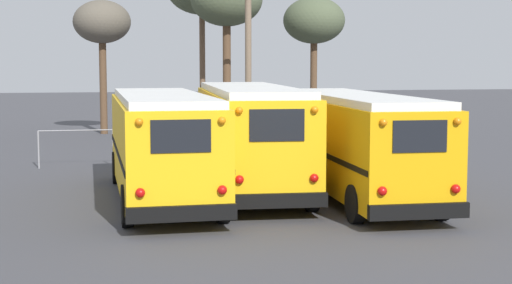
# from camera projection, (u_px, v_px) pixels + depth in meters

# --- Properties ---
(ground_plane) EXTENTS (160.00, 160.00, 0.00)m
(ground_plane) POSITION_uv_depth(u_px,v_px,m) (256.00, 195.00, 23.27)
(ground_plane) COLOR #424247
(school_bus_0) EXTENTS (2.73, 9.77, 3.06)m
(school_bus_0) POSITION_uv_depth(u_px,v_px,m) (162.00, 142.00, 22.28)
(school_bus_0) COLOR yellow
(school_bus_0) RESTS_ON ground
(school_bus_1) EXTENTS (3.06, 10.29, 3.21)m
(school_bus_1) POSITION_uv_depth(u_px,v_px,m) (250.00, 133.00, 24.12)
(school_bus_1) COLOR yellow
(school_bus_1) RESTS_ON ground
(school_bus_2) EXTENTS (2.67, 10.39, 3.02)m
(school_bus_2) POSITION_uv_depth(u_px,v_px,m) (354.00, 141.00, 23.01)
(school_bus_2) COLOR #E5A00C
(school_bus_2) RESTS_ON ground
(utility_pole) EXTENTS (1.80, 0.28, 7.67)m
(utility_pole) POSITION_uv_depth(u_px,v_px,m) (248.00, 61.00, 34.70)
(utility_pole) COLOR #75604C
(utility_pole) RESTS_ON ground
(bare_tree_0) EXTENTS (3.37, 3.37, 7.45)m
(bare_tree_0) POSITION_uv_depth(u_px,v_px,m) (314.00, 22.00, 42.67)
(bare_tree_0) COLOR brown
(bare_tree_0) RESTS_ON ground
(bare_tree_1) EXTENTS (3.12, 3.12, 7.27)m
(bare_tree_1) POSITION_uv_depth(u_px,v_px,m) (102.00, 24.00, 42.49)
(bare_tree_1) COLOR brown
(bare_tree_1) RESTS_ON ground
(bare_tree_3) EXTENTS (3.52, 3.52, 8.30)m
(bare_tree_3) POSITION_uv_depth(u_px,v_px,m) (227.00, 1.00, 38.07)
(bare_tree_3) COLOR brown
(bare_tree_3) RESTS_ON ground
(fence_line) EXTENTS (13.67, 0.06, 1.42)m
(fence_line) POSITION_uv_depth(u_px,v_px,m) (220.00, 138.00, 30.32)
(fence_line) COLOR #939399
(fence_line) RESTS_ON ground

